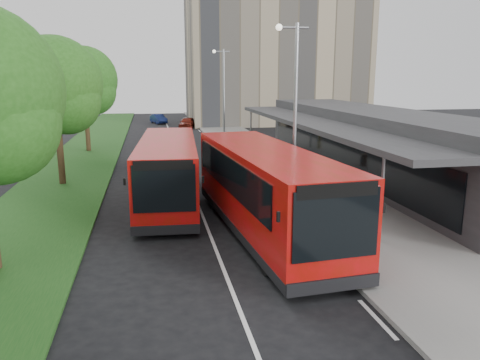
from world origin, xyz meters
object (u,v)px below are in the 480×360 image
Objects in this scene: lamp_post_near at (293,105)px; car_far at (159,119)px; litter_bin at (268,163)px; car_near at (187,123)px; bus_main at (266,191)px; bus_second at (168,171)px; tree_far at (84,84)px; tree_mid at (55,90)px; bollard at (246,143)px; lamp_post_far at (223,91)px.

car_far is (-5.08, 41.35, -4.13)m from lamp_post_near.
car_near is at bearing 96.42° from litter_bin.
bus_main is 3.10× the size of car_near.
bus_second is 39.26m from car_far.
lamp_post_near is 0.68× the size of bus_main.
tree_far is 16.84m from litter_bin.
bus_second is at bearing -41.00° from tree_mid.
car_near is (3.53, 32.82, -0.91)m from bus_second.
bus_second is 9.63× the size of bollard.
tree_mid is 1.01× the size of lamp_post_far.
tree_far is at bearing -122.85° from car_far.
bus_second reaches higher than bollard.
car_near is (-3.15, 18.53, -0.07)m from bollard.
bus_main reaches higher than car_near.
bollard is (1.24, 16.40, -4.00)m from lamp_post_near.
tree_mid reaches higher than car_far.
litter_bin is at bearing -40.91° from tree_far.
bollard is 25.74m from car_far.
bollard is (1.24, -3.60, -4.00)m from lamp_post_far.
tree_far is at bearing 107.80° from bus_main.
tree_mid is 17.08m from lamp_post_far.
car_near is at bearing -81.40° from car_far.
lamp_post_far is 12.30m from litter_bin.
lamp_post_far is at bearing 90.00° from lamp_post_near.
tree_far reaches higher than car_far.
tree_mid is at bearing 142.85° from bus_second.
car_far is at bearing 80.00° from tree_mid.
tree_far is 23.59m from car_far.
car_near is (-2.98, 26.45, 0.11)m from litter_bin.
tree_mid is at bearing 147.64° from lamp_post_near.
tree_mid is 8.38m from bus_second.
litter_bin is (3.05, 11.57, -1.15)m from bus_main.
tree_far reaches higher than bus_second.
tree_far is 0.70× the size of bus_main.
lamp_post_far is (11.13, 12.95, -0.51)m from tree_mid.
lamp_post_near is 10.35× the size of litter_bin.
bus_main is at bearing -67.54° from tree_far.
tree_mid is 12.00m from tree_far.
bollard reaches higher than litter_bin.
tree_mid is at bearing 127.42° from bus_main.
tree_far is 2.31× the size of car_far.
litter_bin is 0.68× the size of bollard.
tree_mid reaches higher than litter_bin.
bus_main is 3.30× the size of car_far.
bus_main is 38.03m from car_near.
car_near is at bearing 97.29° from lamp_post_far.
lamp_post_far is 10.35× the size of litter_bin.
tree_far is at bearing -175.13° from lamp_post_far.
car_near is (0.07, 38.01, -1.04)m from bus_main.
car_near is (-1.91, 34.93, -4.07)m from lamp_post_near.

